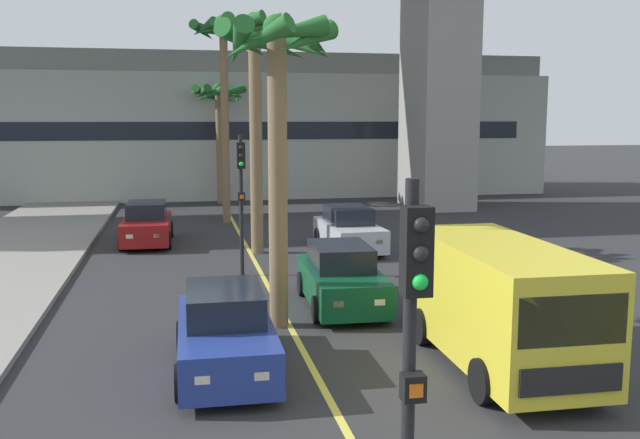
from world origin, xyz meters
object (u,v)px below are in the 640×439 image
palm_tree_mid_median (219,105)px  delivery_van (499,301)px  car_queue_front (225,333)px  traffic_light_median_far (241,186)px  palm_tree_far_median (255,68)px  car_queue_second (341,278)px  traffic_light_median_near (412,351)px  palm_tree_near_median (224,57)px  palm_tree_farthest_median (278,84)px  car_queue_third (147,225)px  car_queue_fourth (349,230)px

palm_tree_mid_median → delivery_van: bearing=-82.4°
car_queue_front → traffic_light_median_far: 8.25m
palm_tree_mid_median → palm_tree_far_median: size_ratio=0.80×
car_queue_second → traffic_light_median_near: size_ratio=0.99×
traffic_light_median_far → car_queue_second: bearing=-61.9°
car_queue_front → car_queue_second: size_ratio=0.99×
car_queue_front → delivery_van: (5.08, -0.84, 0.57)m
car_queue_second → palm_tree_near_median: (-1.83, 14.81, 6.58)m
traffic_light_median_far → palm_tree_farthest_median: bearing=-86.2°
car_queue_third → car_queue_fourth: size_ratio=1.00×
car_queue_front → palm_tree_farthest_median: (1.39, 2.61, 4.71)m
car_queue_third → palm_tree_near_median: 8.76m
palm_tree_mid_median → palm_tree_far_median: 14.75m
car_queue_front → palm_tree_near_median: bearing=86.0°
car_queue_front → traffic_light_median_far: size_ratio=0.98×
palm_tree_near_median → traffic_light_median_far: bearing=-91.5°
palm_tree_near_median → palm_tree_mid_median: (0.16, 7.37, -1.92)m
car_queue_fourth → palm_tree_far_median: (-3.24, 0.17, 5.64)m
car_queue_fourth → palm_tree_near_median: size_ratio=0.46×
car_queue_fourth → palm_tree_near_median: 10.69m
palm_tree_far_median → palm_tree_farthest_median: size_ratio=1.19×
palm_tree_mid_median → car_queue_fourth: bearing=-76.2°
car_queue_third → delivery_van: delivery_van is taller
car_queue_front → car_queue_second: bearing=51.6°
palm_tree_near_median → car_queue_front: bearing=-94.0°
car_queue_front → delivery_van: 5.18m
palm_tree_far_median → delivery_van: bearing=-75.4°
car_queue_third → traffic_light_median_near: 21.54m
traffic_light_median_far → palm_tree_far_median: 5.13m
delivery_van → palm_tree_near_median: (-3.76, 19.62, 6.02)m
palm_tree_far_median → palm_tree_near_median: bearing=94.4°
car_queue_third → delivery_van: size_ratio=0.78×
delivery_van → traffic_light_median_far: traffic_light_median_far is taller
delivery_van → palm_tree_mid_median: (-3.60, 26.99, 4.10)m
car_queue_third → palm_tree_mid_median: bearing=74.0°
traffic_light_median_far → palm_tree_far_median: bearing=76.3°
car_queue_second → palm_tree_farthest_median: palm_tree_farthest_median is taller
car_queue_fourth → palm_tree_mid_median: (-3.65, 14.88, 4.67)m
palm_tree_far_median → palm_tree_farthest_median: bearing=-93.2°
car_queue_fourth → palm_tree_farthest_median: (-3.74, -8.66, 4.71)m
car_queue_second → car_queue_third: same height
car_queue_fourth → traffic_light_median_far: bearing=-140.9°
car_queue_second → car_queue_third: 11.30m
car_queue_front → palm_tree_far_median: size_ratio=0.50×
palm_tree_farthest_median → delivery_van: bearing=-43.1°
car_queue_third → palm_tree_far_median: bearing=-33.9°
car_queue_fourth → car_queue_front: bearing=-114.5°
delivery_van → traffic_light_median_far: 9.77m
traffic_light_median_near → palm_tree_farthest_median: bearing=88.7°
palm_tree_farthest_median → palm_tree_mid_median: bearing=89.8°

